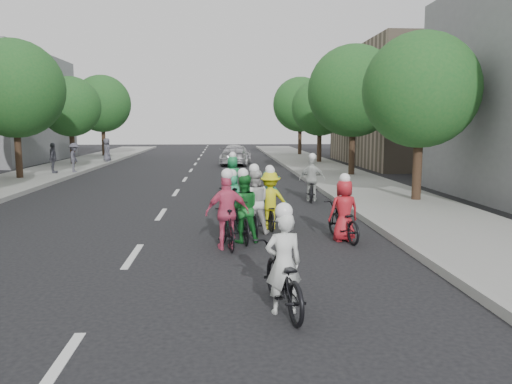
{
  "coord_description": "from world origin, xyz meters",
  "views": [
    {
      "loc": [
        1.93,
        -10.54,
        2.8
      ],
      "look_at": [
        2.82,
        2.65,
        1.0
      ],
      "focal_mm": 35.0,
      "sensor_mm": 36.0,
      "label": 1
    }
  ],
  "objects": [
    {
      "name": "cyclist_3",
      "position": [
        2.03,
        0.52,
        0.67
      ],
      "size": [
        1.04,
        1.61,
        1.83
      ],
      "rotation": [
        0.0,
        0.0,
        3.31
      ],
      "color": "black",
      "rests_on": "ground"
    },
    {
      "name": "cyclist_2",
      "position": [
        3.2,
        2.69,
        0.63
      ],
      "size": [
        1.02,
        1.58,
        1.71
      ],
      "rotation": [
        0.0,
        0.0,
        3.17
      ],
      "color": "black",
      "rests_on": "ground"
    },
    {
      "name": "cyclist_4",
      "position": [
        4.83,
        1.15,
        0.57
      ],
      "size": [
        0.91,
        1.82,
        1.65
      ],
      "rotation": [
        0.0,
        0.0,
        3.33
      ],
      "color": "black",
      "rests_on": "ground"
    },
    {
      "name": "tree_r_0",
      "position": [
        8.8,
        6.6,
        3.96
      ],
      "size": [
        4.0,
        4.0,
        5.97
      ],
      "color": "black",
      "rests_on": "ground"
    },
    {
      "name": "cyclist_0",
      "position": [
        2.82,
        -3.35,
        0.56
      ],
      "size": [
        0.96,
        2.0,
        1.67
      ],
      "rotation": [
        0.0,
        0.0,
        3.3
      ],
      "color": "black",
      "rests_on": "ground"
    },
    {
      "name": "cyclist_8",
      "position": [
        5.2,
        7.49,
        0.6
      ],
      "size": [
        1.01,
        1.86,
        1.76
      ],
      "rotation": [
        0.0,
        0.0,
        2.93
      ],
      "color": "black",
      "rests_on": "ground"
    },
    {
      "name": "curb_left",
      "position": [
        -6.05,
        10.0,
        0.09
      ],
      "size": [
        0.18,
        80.0,
        0.18
      ],
      "primitive_type": "cube",
      "color": "#999993",
      "rests_on": "ground"
    },
    {
      "name": "spectator_1",
      "position": [
        -7.31,
        17.33,
        0.97
      ],
      "size": [
        0.6,
        1.03,
        1.65
      ],
      "primitive_type": "imported",
      "rotation": [
        0.0,
        0.0,
        1.79
      ],
      "color": "#4A4A56",
      "rests_on": "sidewalk_left"
    },
    {
      "name": "cyclist_1",
      "position": [
        2.41,
        1.18,
        0.67
      ],
      "size": [
        0.85,
        1.75,
        1.78
      ],
      "rotation": [
        0.0,
        0.0,
        3.25
      ],
      "color": "black",
      "rests_on": "ground"
    },
    {
      "name": "spectator_2",
      "position": [
        -6.3,
        25.68,
        0.98
      ],
      "size": [
        0.65,
        0.89,
        1.66
      ],
      "primitive_type": "imported",
      "rotation": [
        0.0,
        0.0,
        1.73
      ],
      "color": "#545361",
      "rests_on": "sidewalk_left"
    },
    {
      "name": "ground",
      "position": [
        0.0,
        0.0,
        0.0
      ],
      "size": [
        120.0,
        120.0,
        0.0
      ],
      "primitive_type": "plane",
      "color": "black",
      "rests_on": "ground"
    },
    {
      "name": "tree_r_2",
      "position": [
        8.8,
        24.6,
        3.96
      ],
      "size": [
        4.0,
        4.0,
        5.97
      ],
      "color": "black",
      "rests_on": "ground"
    },
    {
      "name": "bldg_se",
      "position": [
        16.0,
        24.0,
        4.0
      ],
      "size": [
        10.0,
        14.0,
        8.0
      ],
      "primitive_type": "cube",
      "color": "gray",
      "rests_on": "ground"
    },
    {
      "name": "cyclist_9",
      "position": [
        2.3,
        7.86,
        0.67
      ],
      "size": [
        0.88,
        1.63,
        1.8
      ],
      "rotation": [
        0.0,
        0.0,
        2.97
      ],
      "color": "black",
      "rests_on": "ground"
    },
    {
      "name": "tree_l_5",
      "position": [
        -8.2,
        33.0,
        4.52
      ],
      "size": [
        4.8,
        4.8,
        6.93
      ],
      "color": "black",
      "rests_on": "ground"
    },
    {
      "name": "spectator_0",
      "position": [
        -6.3,
        17.8,
        0.96
      ],
      "size": [
        0.73,
        1.12,
        1.63
      ],
      "primitive_type": "imported",
      "rotation": [
        0.0,
        0.0,
        1.69
      ],
      "color": "#4F4E5B",
      "rests_on": "sidewalk_left"
    },
    {
      "name": "curb_right",
      "position": [
        6.05,
        10.0,
        0.09
      ],
      "size": [
        0.18,
        80.0,
        0.18
      ],
      "primitive_type": "cube",
      "color": "#999993",
      "rests_on": "ground"
    },
    {
      "name": "tree_l_3",
      "position": [
        -8.2,
        15.0,
        4.52
      ],
      "size": [
        4.8,
        4.8,
        6.93
      ],
      "color": "black",
      "rests_on": "ground"
    },
    {
      "name": "sidewalk_right",
      "position": [
        8.0,
        10.0,
        0.07
      ],
      "size": [
        4.0,
        80.0,
        0.15
      ],
      "primitive_type": "cube",
      "color": "gray",
      "rests_on": "ground"
    },
    {
      "name": "cyclist_6",
      "position": [
        2.73,
        2.1,
        0.64
      ],
      "size": [
        0.81,
        1.81,
        1.81
      ],
      "rotation": [
        0.0,
        0.0,
        3.15
      ],
      "color": "black",
      "rests_on": "ground"
    },
    {
      "name": "cyclist_5",
      "position": [
        2.18,
        2.72,
        0.62
      ],
      "size": [
        0.89,
        1.98,
        1.62
      ],
      "rotation": [
        0.0,
        0.0,
        3.33
      ],
      "color": "black",
      "rests_on": "ground"
    },
    {
      "name": "tree_l_4",
      "position": [
        -8.2,
        24.0,
        3.96
      ],
      "size": [
        4.0,
        4.0,
        5.97
      ],
      "color": "black",
      "rests_on": "ground"
    },
    {
      "name": "tree_r_3",
      "position": [
        8.8,
        33.6,
        4.52
      ],
      "size": [
        4.8,
        4.8,
        6.93
      ],
      "color": "black",
      "rests_on": "ground"
    },
    {
      "name": "follow_car_trail",
      "position": [
        2.9,
        30.76,
        0.61
      ],
      "size": [
        1.72,
        3.7,
        1.23
      ],
      "primitive_type": "imported",
      "rotation": [
        0.0,
        0.0,
        3.07
      ],
      "color": "silver",
      "rests_on": "ground"
    },
    {
      "name": "tree_r_1",
      "position": [
        8.8,
        15.6,
        4.52
      ],
      "size": [
        4.8,
        4.8,
        6.93
      ],
      "color": "black",
      "rests_on": "ground"
    },
    {
      "name": "cyclist_7",
      "position": [
        3.25,
        3.4,
        0.64
      ],
      "size": [
        1.06,
        1.56,
        1.67
      ],
      "rotation": [
        0.0,
        0.0,
        2.97
      ],
      "color": "black",
      "rests_on": "ground"
    },
    {
      "name": "follow_car_lead",
      "position": [
        2.86,
        24.0,
        0.67
      ],
      "size": [
        2.49,
        4.86,
        1.35
      ],
      "primitive_type": "imported",
      "rotation": [
        0.0,
        0.0,
        3.01
      ],
      "color": "silver",
      "rests_on": "ground"
    }
  ]
}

